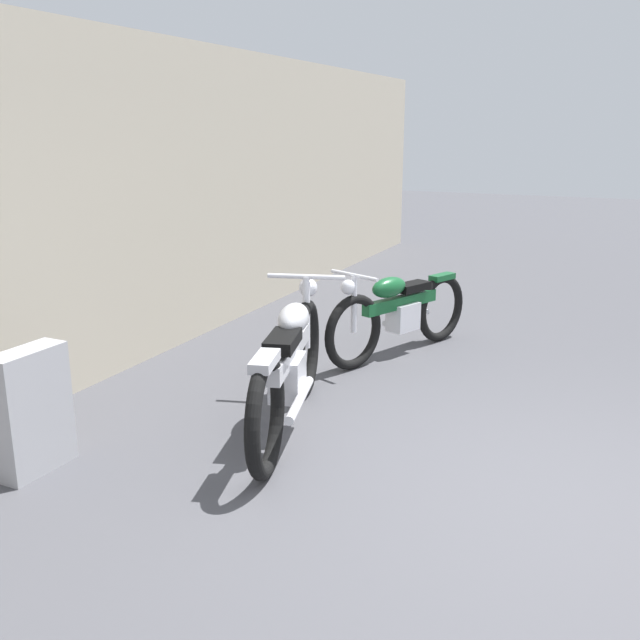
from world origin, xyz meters
TOP-DOWN VIEW (x-y plane):
  - ground_plane at (0.00, 0.00)m, footprint 40.00×40.00m
  - building_wall at (0.00, 4.07)m, footprint 18.00×0.30m
  - stone_marker at (-0.84, 3.17)m, footprint 0.51×0.21m
  - motorcycle_silver at (0.44, 1.98)m, footprint 2.19×0.84m
  - motorcycle_green at (2.43, 1.81)m, footprint 1.87×0.92m

SIDE VIEW (x-z plane):
  - ground_plane at x=0.00m, z-range 0.00..0.00m
  - stone_marker at x=-0.84m, z-range 0.00..0.81m
  - motorcycle_green at x=2.43m, z-range -0.02..0.87m
  - motorcycle_silver at x=0.44m, z-range -0.02..0.99m
  - building_wall at x=0.00m, z-range 0.00..2.96m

